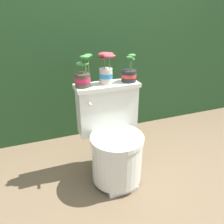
{
  "coord_description": "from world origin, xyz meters",
  "views": [
    {
      "loc": [
        -0.61,
        -1.32,
        1.26
      ],
      "look_at": [
        -0.09,
        0.06,
        0.57
      ],
      "focal_mm": 35.0,
      "sensor_mm": 36.0,
      "label": 1
    }
  ],
  "objects_px": {
    "potted_plant_left": "(83,76)",
    "potted_plant_middle": "(129,74)",
    "toilet": "(114,141)",
    "potted_plant_midleft": "(106,70)"
  },
  "relations": [
    {
      "from": "potted_plant_left",
      "to": "potted_plant_middle",
      "type": "distance_m",
      "value": 0.36
    },
    {
      "from": "toilet",
      "to": "potted_plant_midleft",
      "type": "distance_m",
      "value": 0.55
    },
    {
      "from": "toilet",
      "to": "potted_plant_left",
      "type": "xyz_separation_m",
      "value": [
        -0.18,
        0.14,
        0.5
      ]
    },
    {
      "from": "potted_plant_midleft",
      "to": "potted_plant_middle",
      "type": "xyz_separation_m",
      "value": [
        0.18,
        -0.01,
        -0.04
      ]
    },
    {
      "from": "toilet",
      "to": "potted_plant_middle",
      "type": "relative_size",
      "value": 3.58
    },
    {
      "from": "potted_plant_midleft",
      "to": "potted_plant_middle",
      "type": "bearing_deg",
      "value": -4.34
    },
    {
      "from": "potted_plant_midleft",
      "to": "toilet",
      "type": "bearing_deg",
      "value": -88.66
    },
    {
      "from": "potted_plant_midleft",
      "to": "potted_plant_middle",
      "type": "distance_m",
      "value": 0.19
    },
    {
      "from": "potted_plant_left",
      "to": "potted_plant_middle",
      "type": "bearing_deg",
      "value": -0.4
    },
    {
      "from": "toilet",
      "to": "potted_plant_middle",
      "type": "bearing_deg",
      "value": 38.0
    }
  ]
}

